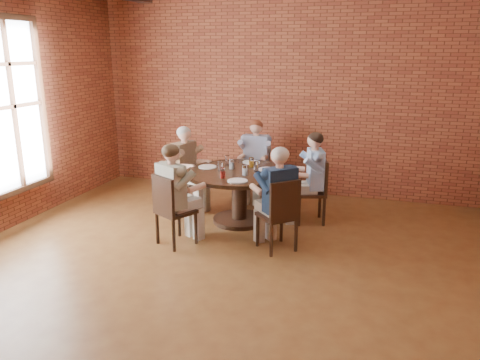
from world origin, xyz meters
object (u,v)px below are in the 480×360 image
(diner_b, at_px, (255,161))
(diner_d, at_px, (175,195))
(diner_c, at_px, (187,169))
(chair_b, at_px, (256,168))
(smartphone, at_px, (261,177))
(diner_e, at_px, (277,199))
(chair_a, at_px, (316,188))
(chair_d, at_px, (171,208))
(dining_table, at_px, (239,186))
(diner_a, at_px, (311,178))
(chair_c, at_px, (184,177))
(chair_e, at_px, (280,213))

(diner_b, height_order, diner_d, diner_b)
(diner_b, bearing_deg, diner_c, -141.85)
(chair_b, xyz_separation_m, smartphone, (0.45, -1.39, 0.25))
(diner_b, bearing_deg, diner_e, -70.63)
(diner_e, bearing_deg, smartphone, -100.44)
(chair_a, xyz_separation_m, chair_d, (-1.60, -1.38, -0.00))
(dining_table, relative_size, chair_d, 1.65)
(diner_a, bearing_deg, diner_d, -66.68)
(diner_c, bearing_deg, diner_e, -104.37)
(chair_c, distance_m, smartphone, 1.51)
(diner_a, xyz_separation_m, diner_e, (-0.24, -1.06, -0.00))
(smartphone, bearing_deg, chair_e, -37.22)
(chair_c, xyz_separation_m, diner_c, (0.07, -0.02, 0.14))
(chair_d, bearing_deg, diner_b, -74.76)
(chair_d, bearing_deg, diner_d, -90.00)
(chair_a, height_order, smartphone, chair_a)
(diner_c, distance_m, chair_d, 1.42)
(diner_b, distance_m, chair_d, 2.20)
(dining_table, height_order, chair_e, chair_e)
(diner_b, distance_m, diner_c, 1.16)
(diner_c, xyz_separation_m, diner_d, (0.41, -1.30, 0.01))
(diner_a, height_order, diner_e, diner_a)
(smartphone, bearing_deg, diner_e, -38.37)
(diner_c, distance_m, chair_e, 2.05)
(chair_c, bearing_deg, diner_c, -90.00)
(chair_a, relative_size, diner_a, 0.71)
(diner_d, relative_size, chair_e, 1.41)
(chair_c, relative_size, diner_c, 0.71)
(chair_a, xyz_separation_m, diner_e, (-0.31, -1.09, 0.15))
(dining_table, height_order, chair_a, chair_a)
(diner_a, bearing_deg, chair_e, -26.89)
(chair_e, bearing_deg, diner_c, -76.99)
(chair_b, xyz_separation_m, chair_e, (0.85, -1.99, -0.00))
(diner_b, xyz_separation_m, chair_d, (-0.49, -2.14, -0.15))
(diner_a, bearing_deg, diner_c, -107.99)
(diner_b, relative_size, chair_c, 1.44)
(dining_table, xyz_separation_m, diner_b, (-0.07, 1.09, 0.12))
(chair_e, bearing_deg, chair_a, -146.14)
(dining_table, xyz_separation_m, chair_c, (-1.01, 0.34, -0.03))
(chair_b, relative_size, smartphone, 6.16)
(chair_a, bearing_deg, smartphone, -67.84)
(diner_a, height_order, chair_b, diner_a)
(dining_table, height_order, diner_c, diner_c)
(chair_a, relative_size, chair_e, 1.00)
(chair_d, bearing_deg, chair_b, -74.17)
(diner_c, xyz_separation_m, chair_d, (0.37, -1.37, -0.14))
(chair_b, height_order, diner_b, diner_b)
(chair_e, height_order, smartphone, chair_e)
(diner_b, bearing_deg, diner_a, -41.18)
(dining_table, distance_m, smartphone, 0.49)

